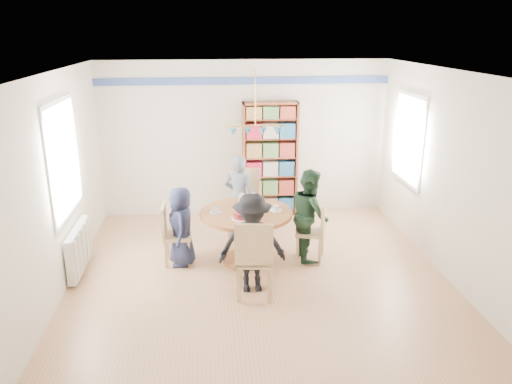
{
  "coord_description": "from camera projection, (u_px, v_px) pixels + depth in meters",
  "views": [
    {
      "loc": [
        -0.63,
        -6.08,
        3.18
      ],
      "look_at": [
        0.0,
        0.4,
        1.05
      ],
      "focal_mm": 35.0,
      "sensor_mm": 36.0,
      "label": 1
    }
  ],
  "objects": [
    {
      "name": "person_far",
      "position": [
        239.0,
        197.0,
        7.83
      ],
      "size": [
        0.57,
        0.47,
        1.34
      ],
      "primitive_type": "imported",
      "rotation": [
        0.0,
        0.0,
        2.78
      ],
      "color": "gray",
      "rests_on": "ground"
    },
    {
      "name": "chair_left",
      "position": [
        172.0,
        232.0,
        6.99
      ],
      "size": [
        0.39,
        0.39,
        0.87
      ],
      "color": "tan",
      "rests_on": "ground"
    },
    {
      "name": "tableware",
      "position": [
        244.0,
        207.0,
        6.97
      ],
      "size": [
        1.03,
        1.03,
        0.27
      ],
      "color": "white",
      "rests_on": "dining_table"
    },
    {
      "name": "room_shell",
      "position": [
        235.0,
        142.0,
        7.08
      ],
      "size": [
        5.0,
        5.0,
        5.0
      ],
      "color": "white",
      "rests_on": "ground"
    },
    {
      "name": "person_left",
      "position": [
        181.0,
        226.0,
        6.93
      ],
      "size": [
        0.4,
        0.58,
        1.14
      ],
      "primitive_type": "imported",
      "rotation": [
        0.0,
        0.0,
        -1.49
      ],
      "color": "#161A31",
      "rests_on": "ground"
    },
    {
      "name": "person_near",
      "position": [
        252.0,
        243.0,
        6.19
      ],
      "size": [
        0.83,
        0.48,
        1.29
      ],
      "primitive_type": "imported",
      "rotation": [
        0.0,
        0.0,
        0.0
      ],
      "color": "black",
      "rests_on": "ground"
    },
    {
      "name": "chair_near",
      "position": [
        254.0,
        256.0,
        6.02
      ],
      "size": [
        0.51,
        0.51,
        1.03
      ],
      "color": "tan",
      "rests_on": "ground"
    },
    {
      "name": "chair_far",
      "position": [
        244.0,
        198.0,
        8.03
      ],
      "size": [
        0.58,
        0.58,
        1.06
      ],
      "color": "tan",
      "rests_on": "ground"
    },
    {
      "name": "chair_right",
      "position": [
        316.0,
        228.0,
        7.09
      ],
      "size": [
        0.5,
        0.5,
        0.88
      ],
      "color": "tan",
      "rests_on": "ground"
    },
    {
      "name": "ground",
      "position": [
        259.0,
        274.0,
        6.8
      ],
      "size": [
        5.0,
        5.0,
        0.0
      ],
      "primitive_type": "plane",
      "color": "tan"
    },
    {
      "name": "radiator",
      "position": [
        79.0,
        249.0,
        6.75
      ],
      "size": [
        0.12,
        1.0,
        0.6
      ],
      "color": "silver",
      "rests_on": "ground"
    },
    {
      "name": "person_right",
      "position": [
        310.0,
        214.0,
        7.11
      ],
      "size": [
        0.54,
        0.67,
        1.33
      ],
      "primitive_type": "imported",
      "rotation": [
        0.0,
        0.0,
        1.62
      ],
      "color": "#18311E",
      "rests_on": "ground"
    },
    {
      "name": "dining_table",
      "position": [
        246.0,
        225.0,
        7.03
      ],
      "size": [
        1.3,
        1.3,
        0.75
      ],
      "color": "brown",
      "rests_on": "ground"
    },
    {
      "name": "bookshelf",
      "position": [
        270.0,
        160.0,
        8.74
      ],
      "size": [
        0.96,
        0.29,
        2.01
      ],
      "color": "brown",
      "rests_on": "ground"
    }
  ]
}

